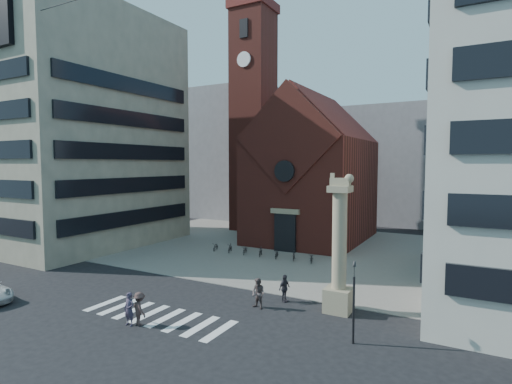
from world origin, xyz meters
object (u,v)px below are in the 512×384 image
pedestrian_0 (129,309)px  pedestrian_1 (258,293)px  lion_column (339,257)px  pedestrian_2 (284,288)px  traffic_light (354,300)px  scooter_0 (216,247)px

pedestrian_0 → pedestrian_1: bearing=48.9°
lion_column → pedestrian_0: size_ratio=4.53×
lion_column → pedestrian_2: size_ratio=4.71×
lion_column → traffic_light: size_ratio=2.02×
scooter_0 → traffic_light: bearing=-56.6°
traffic_light → pedestrian_0: (-11.85, -3.86, -1.33)m
traffic_light → pedestrian_1: (-6.66, 2.06, -1.31)m
traffic_light → pedestrian_2: bearing=145.0°
pedestrian_2 → pedestrian_1: bearing=166.6°
pedestrian_1 → pedestrian_2: pedestrian_1 is taller
pedestrian_1 → pedestrian_0: bearing=-118.7°
pedestrian_1 → scooter_0: size_ratio=1.24×
pedestrian_0 → scooter_0: (-6.81, 18.61, -0.49)m
pedestrian_2 → pedestrian_0: bearing=154.5°
scooter_0 → pedestrian_1: bearing=-64.9°
pedestrian_0 → pedestrian_2: (6.14, 7.86, -0.04)m
lion_column → pedestrian_2: lion_column is taller
lion_column → pedestrian_0: lion_column is taller
traffic_light → pedestrian_2: traffic_light is taller
pedestrian_0 → pedestrian_2: bearing=52.2°
pedestrian_0 → pedestrian_1: pedestrian_1 is taller
lion_column → pedestrian_1: (-4.67, -1.94, -2.48)m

